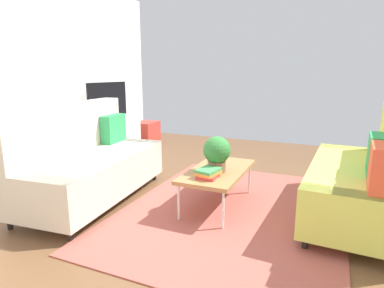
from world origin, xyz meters
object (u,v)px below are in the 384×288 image
(storage_trunk, at_px, (146,132))
(vase_0, at_px, (82,117))
(tv_console, at_px, (109,136))
(bottle_2, at_px, (101,115))
(couch_green, at_px, (364,176))
(bottle_1, at_px, (97,115))
(couch_beige, at_px, (89,162))
(coffee_table, at_px, (218,172))
(potted_plant, at_px, (217,153))
(bottle_0, at_px, (93,118))
(table_book_0, at_px, (208,176))
(tv, at_px, (108,101))

(storage_trunk, height_order, vase_0, vase_0)
(tv_console, bearing_deg, bottle_2, -170.09)
(couch_green, relative_size, bottle_1, 9.13)
(couch_green, bearing_deg, tv_console, 76.70)
(couch_beige, relative_size, tv_console, 1.41)
(coffee_table, bearing_deg, vase_0, 71.84)
(potted_plant, height_order, bottle_0, potted_plant)
(coffee_table, bearing_deg, couch_green, -78.89)
(table_book_0, xyz_separation_m, vase_0, (1.15, 2.62, 0.30))
(tv, bearing_deg, coffee_table, -119.44)
(coffee_table, relative_size, tv, 1.10)
(potted_plant, bearing_deg, table_book_0, 177.30)
(coffee_table, bearing_deg, potted_plant, -172.12)
(vase_0, bearing_deg, bottle_2, -14.38)
(table_book_0, bearing_deg, couch_green, -68.09)
(couch_green, bearing_deg, coffee_table, 104.02)
(tv_console, xyz_separation_m, bottle_1, (-0.33, -0.04, 0.43))
(coffee_table, distance_m, bottle_1, 2.79)
(couch_beige, bearing_deg, table_book_0, 88.85)
(potted_plant, relative_size, table_book_0, 1.57)
(storage_trunk, bearing_deg, coffee_table, -135.78)
(tv, height_order, potted_plant, tv)
(potted_plant, relative_size, bottle_0, 2.53)
(bottle_2, bearing_deg, tv_console, 9.91)
(tv_console, xyz_separation_m, table_book_0, (-1.73, -2.57, 0.11))
(tv, bearing_deg, couch_beige, -148.35)
(tv, relative_size, bottle_0, 6.72)
(coffee_table, xyz_separation_m, bottle_1, (1.11, 2.53, 0.35))
(tv_console, height_order, bottle_2, bottle_2)
(coffee_table, bearing_deg, bottle_1, 66.27)
(table_book_0, relative_size, bottle_2, 1.32)
(storage_trunk, distance_m, bottle_2, 1.43)
(coffee_table, xyz_separation_m, vase_0, (0.86, 2.62, 0.34))
(coffee_table, height_order, tv, tv)
(bottle_2, bearing_deg, coffee_table, -115.56)
(couch_green, bearing_deg, vase_0, 84.73)
(bottle_1, bearing_deg, couch_green, -101.91)
(storage_trunk, relative_size, table_book_0, 2.17)
(bottle_1, bearing_deg, vase_0, 160.44)
(storage_trunk, distance_m, table_book_0, 3.76)
(couch_green, height_order, coffee_table, couch_green)
(couch_green, relative_size, potted_plant, 5.15)
(couch_beige, distance_m, vase_0, 1.76)
(table_book_0, height_order, bottle_2, bottle_2)
(table_book_0, distance_m, vase_0, 2.88)
(storage_trunk, bearing_deg, bottle_0, 177.75)
(bottle_1, bearing_deg, couch_beige, -143.61)
(coffee_table, height_order, bottle_1, bottle_1)
(bottle_0, bearing_deg, tv_console, 5.39)
(tv_console, relative_size, potted_plant, 3.72)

